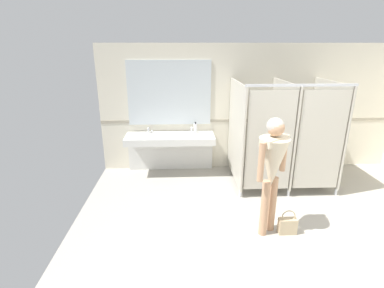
{
  "coord_description": "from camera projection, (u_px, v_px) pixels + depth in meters",
  "views": [
    {
      "loc": [
        -1.63,
        -2.89,
        2.54
      ],
      "look_at": [
        -1.44,
        1.19,
        1.15
      ],
      "focal_mm": 27.06,
      "sensor_mm": 36.0,
      "label": 1
    }
  ],
  "objects": [
    {
      "name": "ground_plane",
      "position": [
        311.0,
        263.0,
        3.64
      ],
      "size": [
        6.51,
        6.6,
        0.1
      ],
      "primitive_type": "cube",
      "color": "#9E998E"
    },
    {
      "name": "wall_back",
      "position": [
        256.0,
        108.0,
        6.1
      ],
      "size": [
        6.51,
        0.12,
        2.6
      ],
      "primitive_type": "cube",
      "color": "beige",
      "rests_on": "ground_plane"
    },
    {
      "name": "wall_back_tile_band",
      "position": [
        256.0,
        120.0,
        6.12
      ],
      "size": [
        6.51,
        0.01,
        0.06
      ],
      "primitive_type": "cube",
      "color": "#9E937F",
      "rests_on": "wall_back"
    },
    {
      "name": "vanity_counter",
      "position": [
        170.0,
        144.0,
        5.97
      ],
      "size": [
        1.78,
        0.6,
        0.95
      ],
      "color": "silver",
      "rests_on": "ground_plane"
    },
    {
      "name": "mirror_panel",
      "position": [
        169.0,
        93.0,
        5.84
      ],
      "size": [
        1.68,
        0.02,
        1.3
      ],
      "primitive_type": "cube",
      "color": "silver",
      "rests_on": "wall_back"
    },
    {
      "name": "bathroom_stalls",
      "position": [
        285.0,
        133.0,
        5.28
      ],
      "size": [
        1.79,
        1.41,
        1.98
      ],
      "color": "#B2AD9E",
      "rests_on": "ground_plane"
    },
    {
      "name": "person_standing",
      "position": [
        272.0,
        163.0,
        3.84
      ],
      "size": [
        0.56,
        0.56,
        1.68
      ],
      "color": "tan",
      "rests_on": "ground_plane"
    },
    {
      "name": "handbag",
      "position": [
        288.0,
        225.0,
        4.1
      ],
      "size": [
        0.25,
        0.11,
        0.37
      ],
      "color": "tan",
      "rests_on": "ground_plane"
    },
    {
      "name": "soap_dispenser",
      "position": [
        195.0,
        128.0,
        5.97
      ],
      "size": [
        0.07,
        0.07,
        0.22
      ],
      "color": "white",
      "rests_on": "vanity_counter"
    },
    {
      "name": "floor_drain_cover",
      "position": [
        222.0,
        221.0,
        4.41
      ],
      "size": [
        0.14,
        0.14,
        0.01
      ],
      "primitive_type": "cylinder",
      "color": "#B7BABF",
      "rests_on": "ground_plane"
    }
  ]
}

